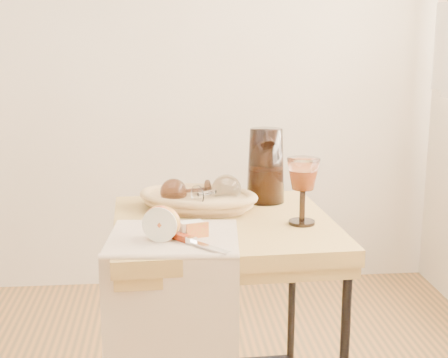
{
  "coord_description": "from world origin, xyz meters",
  "views": [
    {
      "loc": [
        0.45,
        -1.34,
        1.26
      ],
      "look_at": [
        0.61,
        0.32,
        0.88
      ],
      "focal_mm": 51.41,
      "sensor_mm": 36.0,
      "label": 1
    }
  ],
  "objects_px": {
    "bread_basket": "(198,201)",
    "apple_half": "(162,222)",
    "table_knife": "(193,241)",
    "pitcher": "(266,166)",
    "wine_goblet": "(303,191)",
    "goblet_lying_a": "(188,191)",
    "tea_towel": "(173,237)",
    "side_table": "(223,346)",
    "goblet_lying_b": "(214,192)"
  },
  "relations": [
    {
      "from": "side_table",
      "to": "wine_goblet",
      "type": "xyz_separation_m",
      "value": [
        0.21,
        -0.06,
        0.47
      ]
    },
    {
      "from": "side_table",
      "to": "goblet_lying_a",
      "type": "height_order",
      "value": "goblet_lying_a"
    },
    {
      "from": "bread_basket",
      "to": "apple_half",
      "type": "distance_m",
      "value": 0.31
    },
    {
      "from": "pitcher",
      "to": "goblet_lying_a",
      "type": "bearing_deg",
      "value": -175.13
    },
    {
      "from": "goblet_lying_b",
      "to": "table_knife",
      "type": "distance_m",
      "value": 0.33
    },
    {
      "from": "goblet_lying_a",
      "to": "goblet_lying_b",
      "type": "relative_size",
      "value": 0.91
    },
    {
      "from": "wine_goblet",
      "to": "side_table",
      "type": "bearing_deg",
      "value": 164.62
    },
    {
      "from": "wine_goblet",
      "to": "table_knife",
      "type": "relative_size",
      "value": 0.86
    },
    {
      "from": "tea_towel",
      "to": "bread_basket",
      "type": "distance_m",
      "value": 0.28
    },
    {
      "from": "goblet_lying_b",
      "to": "wine_goblet",
      "type": "xyz_separation_m",
      "value": [
        0.22,
        -0.16,
        0.04
      ]
    },
    {
      "from": "tea_towel",
      "to": "wine_goblet",
      "type": "height_order",
      "value": "wine_goblet"
    },
    {
      "from": "tea_towel",
      "to": "bread_basket",
      "type": "height_order",
      "value": "bread_basket"
    },
    {
      "from": "side_table",
      "to": "pitcher",
      "type": "distance_m",
      "value": 0.54
    },
    {
      "from": "bread_basket",
      "to": "apple_half",
      "type": "height_order",
      "value": "apple_half"
    },
    {
      "from": "goblet_lying_b",
      "to": "wine_goblet",
      "type": "relative_size",
      "value": 0.77
    },
    {
      "from": "side_table",
      "to": "bread_basket",
      "type": "distance_m",
      "value": 0.42
    },
    {
      "from": "bread_basket",
      "to": "pitcher",
      "type": "bearing_deg",
      "value": 39.53
    },
    {
      "from": "bread_basket",
      "to": "apple_half",
      "type": "relative_size",
      "value": 3.33
    },
    {
      "from": "side_table",
      "to": "wine_goblet",
      "type": "height_order",
      "value": "wine_goblet"
    },
    {
      "from": "tea_towel",
      "to": "bread_basket",
      "type": "relative_size",
      "value": 1.03
    },
    {
      "from": "bread_basket",
      "to": "table_knife",
      "type": "height_order",
      "value": "bread_basket"
    },
    {
      "from": "side_table",
      "to": "pitcher",
      "type": "bearing_deg",
      "value": 51.96
    },
    {
      "from": "bread_basket",
      "to": "table_knife",
      "type": "bearing_deg",
      "value": -72.93
    },
    {
      "from": "bread_basket",
      "to": "wine_goblet",
      "type": "height_order",
      "value": "wine_goblet"
    },
    {
      "from": "bread_basket",
      "to": "pitcher",
      "type": "height_order",
      "value": "pitcher"
    },
    {
      "from": "side_table",
      "to": "goblet_lying_a",
      "type": "xyz_separation_m",
      "value": [
        -0.09,
        0.13,
        0.43
      ]
    },
    {
      "from": "pitcher",
      "to": "wine_goblet",
      "type": "distance_m",
      "value": 0.25
    },
    {
      "from": "tea_towel",
      "to": "wine_goblet",
      "type": "relative_size",
      "value": 1.77
    },
    {
      "from": "tea_towel",
      "to": "goblet_lying_a",
      "type": "distance_m",
      "value": 0.29
    },
    {
      "from": "side_table",
      "to": "bread_basket",
      "type": "xyz_separation_m",
      "value": [
        -0.06,
        0.12,
        0.4
      ]
    },
    {
      "from": "goblet_lying_b",
      "to": "table_knife",
      "type": "bearing_deg",
      "value": -136.83
    },
    {
      "from": "side_table",
      "to": "apple_half",
      "type": "height_order",
      "value": "apple_half"
    },
    {
      "from": "goblet_lying_a",
      "to": "table_knife",
      "type": "height_order",
      "value": "goblet_lying_a"
    },
    {
      "from": "bread_basket",
      "to": "wine_goblet",
      "type": "bearing_deg",
      "value": -11.27
    },
    {
      "from": "wine_goblet",
      "to": "tea_towel",
      "type": "bearing_deg",
      "value": -164.79
    },
    {
      "from": "bread_basket",
      "to": "table_knife",
      "type": "xyz_separation_m",
      "value": [
        -0.03,
        -0.34,
        -0.01
      ]
    },
    {
      "from": "pitcher",
      "to": "apple_half",
      "type": "bearing_deg",
      "value": -138.52
    },
    {
      "from": "wine_goblet",
      "to": "apple_half",
      "type": "height_order",
      "value": "wine_goblet"
    },
    {
      "from": "wine_goblet",
      "to": "table_knife",
      "type": "distance_m",
      "value": 0.35
    },
    {
      "from": "table_knife",
      "to": "bread_basket",
      "type": "bearing_deg",
      "value": 134.08
    },
    {
      "from": "wine_goblet",
      "to": "apple_half",
      "type": "xyz_separation_m",
      "value": [
        -0.37,
        -0.12,
        -0.04
      ]
    },
    {
      "from": "goblet_lying_b",
      "to": "pitcher",
      "type": "bearing_deg",
      "value": -6.26
    },
    {
      "from": "tea_towel",
      "to": "goblet_lying_b",
      "type": "bearing_deg",
      "value": 68.92
    },
    {
      "from": "tea_towel",
      "to": "table_knife",
      "type": "distance_m",
      "value": 0.08
    },
    {
      "from": "side_table",
      "to": "table_knife",
      "type": "xyz_separation_m",
      "value": [
        -0.09,
        -0.22,
        0.39
      ]
    },
    {
      "from": "goblet_lying_a",
      "to": "apple_half",
      "type": "height_order",
      "value": "apple_half"
    },
    {
      "from": "tea_towel",
      "to": "table_knife",
      "type": "height_order",
      "value": "table_knife"
    },
    {
      "from": "table_knife",
      "to": "goblet_lying_b",
      "type": "bearing_deg",
      "value": 125.81
    },
    {
      "from": "goblet_lying_a",
      "to": "table_knife",
      "type": "relative_size",
      "value": 0.6
    },
    {
      "from": "pitcher",
      "to": "apple_half",
      "type": "height_order",
      "value": "pitcher"
    }
  ]
}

